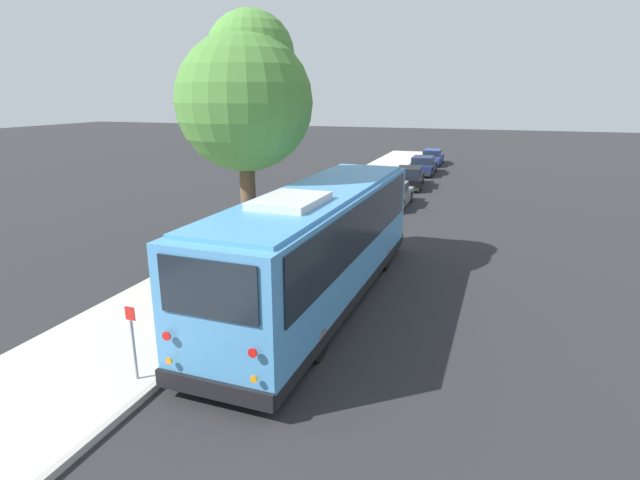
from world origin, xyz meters
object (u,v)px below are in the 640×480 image
(parked_sedan_navy, at_px, (423,166))
(sign_post_near, at_px, (133,342))
(parked_sedan_gray, at_px, (392,195))
(street_tree, at_px, (246,94))
(parked_sedan_black, at_px, (409,178))
(sign_post_far, at_px, (193,301))
(shuttle_bus, at_px, (320,239))
(parked_sedan_blue, at_px, (432,157))

(parked_sedan_navy, distance_m, sign_post_near, 30.90)
(parked_sedan_gray, xyz_separation_m, street_tree, (-12.29, 2.21, 5.22))
(parked_sedan_black, xyz_separation_m, sign_post_near, (-24.94, 1.41, 0.37))
(street_tree, relative_size, sign_post_far, 4.93)
(parked_sedan_gray, bearing_deg, parked_sedan_navy, 0.54)
(parked_sedan_gray, height_order, sign_post_near, sign_post_near)
(shuttle_bus, bearing_deg, parked_sedan_navy, 2.74)
(parked_sedan_gray, xyz_separation_m, sign_post_near, (-18.91, 1.53, 0.39))
(parked_sedan_navy, xyz_separation_m, sign_post_far, (-28.73, 1.47, 0.38))
(parked_sedan_black, bearing_deg, sign_post_far, 171.61)
(parked_sedan_gray, relative_size, parked_sedan_black, 0.88)
(shuttle_bus, relative_size, parked_sedan_black, 2.43)
(parked_sedan_blue, distance_m, sign_post_far, 34.47)
(shuttle_bus, height_order, parked_sedan_black, shuttle_bus)
(parked_sedan_navy, bearing_deg, street_tree, 174.60)
(shuttle_bus, height_order, sign_post_near, shuttle_bus)
(street_tree, xyz_separation_m, sign_post_near, (-6.62, -0.68, -4.83))
(parked_sedan_gray, xyz_separation_m, parked_sedan_black, (6.03, 0.12, 0.02))
(parked_sedan_black, height_order, parked_sedan_blue, parked_sedan_black)
(street_tree, height_order, sign_post_far, street_tree)
(parked_sedan_gray, height_order, sign_post_far, sign_post_far)
(parked_sedan_blue, bearing_deg, parked_sedan_gray, 179.60)
(parked_sedan_navy, relative_size, sign_post_near, 2.88)
(parked_sedan_blue, height_order, sign_post_far, sign_post_far)
(parked_sedan_blue, bearing_deg, shuttle_bus, -179.46)
(shuttle_bus, distance_m, parked_sedan_blue, 31.20)
(street_tree, bearing_deg, sign_post_near, -174.15)
(parked_sedan_navy, height_order, parked_sedan_blue, parked_sedan_navy)
(parked_sedan_gray, distance_m, sign_post_near, 18.98)
(parked_sedan_black, bearing_deg, shuttle_bus, 177.17)
(parked_sedan_gray, distance_m, street_tree, 13.53)
(parked_sedan_blue, height_order, street_tree, street_tree)
(shuttle_bus, xyz_separation_m, sign_post_near, (-5.40, 2.10, -0.88))
(parked_sedan_blue, bearing_deg, sign_post_far, 176.94)
(parked_sedan_navy, xyz_separation_m, parked_sedan_blue, (5.71, 0.02, -0.03))
(sign_post_far, bearing_deg, sign_post_near, 180.00)
(parked_sedan_navy, bearing_deg, parked_sedan_black, 179.04)
(street_tree, xyz_separation_m, sign_post_far, (-4.48, -0.68, -4.80))
(parked_sedan_blue, xyz_separation_m, street_tree, (-29.95, 2.13, 5.21))
(parked_sedan_blue, bearing_deg, parked_sedan_navy, 179.52)
(shuttle_bus, xyz_separation_m, parked_sedan_black, (19.53, 0.69, -1.25))
(parked_sedan_blue, bearing_deg, parked_sedan_black, 179.12)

